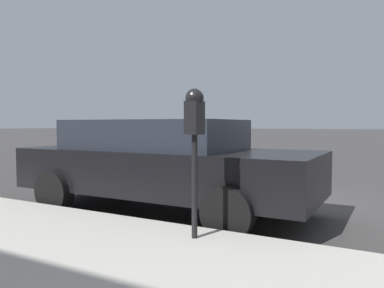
{
  "coord_description": "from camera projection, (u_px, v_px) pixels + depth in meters",
  "views": [
    {
      "loc": [
        -5.96,
        -1.99,
        1.34
      ],
      "look_at": [
        -2.11,
        0.11,
        1.11
      ],
      "focal_mm": 35.0,
      "sensor_mm": 36.0,
      "label": 1
    }
  ],
  "objects": [
    {
      "name": "ground_plane",
      "position": [
        258.0,
        205.0,
        6.25
      ],
      "size": [
        220.0,
        220.0,
        0.0
      ],
      "primitive_type": "plane",
      "color": "#3D3A3A"
    },
    {
      "name": "parking_meter",
      "position": [
        195.0,
        124.0,
        3.81
      ],
      "size": [
        0.21,
        0.19,
        1.54
      ],
      "color": "black",
      "rests_on": "sidewalk"
    },
    {
      "name": "car_black",
      "position": [
        162.0,
        162.0,
        5.79
      ],
      "size": [
        2.0,
        4.63,
        1.41
      ],
      "rotation": [
        0.0,
        0.0,
        3.14
      ],
      "color": "black",
      "rests_on": "ground_plane"
    }
  ]
}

